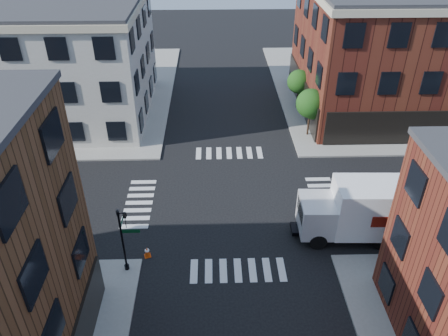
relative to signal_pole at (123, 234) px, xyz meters
name	(u,v)px	position (x,y,z in m)	size (l,w,h in m)	color
ground	(233,201)	(6.72, 6.68, -2.86)	(120.00, 120.00, 0.00)	black
sidewalk_ne	(405,88)	(27.72, 27.68, -2.78)	(30.00, 30.00, 0.15)	gray
sidewalk_nw	(41,92)	(-14.28, 27.68, -2.78)	(30.00, 30.00, 0.15)	gray
building_ne	(432,52)	(27.22, 22.68, 3.14)	(25.00, 16.00, 12.00)	#4B1912
building_nw	(32,60)	(-12.28, 22.68, 2.64)	(22.00, 16.00, 11.00)	#B8B5A8
tree_near	(311,105)	(14.28, 16.65, 0.30)	(2.69, 2.69, 4.49)	black
tree_far	(300,83)	(14.28, 22.65, 0.02)	(2.43, 2.43, 4.07)	black
signal_pole	(123,234)	(0.00, 0.00, 0.00)	(1.29, 1.24, 4.60)	black
box_truck	(372,210)	(15.57, 2.61, -0.70)	(9.27, 3.06, 4.15)	white
traffic_cone	(147,252)	(1.02, 1.07, -2.49)	(0.51, 0.51, 0.75)	#DB4209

